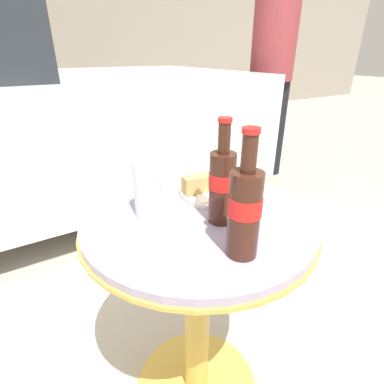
% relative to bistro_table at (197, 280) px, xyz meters
% --- Properties ---
extents(bistro_table, '(0.60, 0.60, 0.70)m').
position_rel_bistro_table_xyz_m(bistro_table, '(0.00, 0.00, 0.00)').
color(bistro_table, gold).
rests_on(bistro_table, ground_plane).
extents(cola_bottle_left, '(0.06, 0.06, 0.25)m').
position_rel_bistro_table_xyz_m(cola_bottle_left, '(0.03, -0.06, 0.32)').
color(cola_bottle_left, '#3D1E14').
rests_on(cola_bottle_left, bistro_table).
extents(cola_bottle_right, '(0.07, 0.07, 0.26)m').
position_rel_bistro_table_xyz_m(cola_bottle_right, '(-0.01, -0.19, 0.32)').
color(cola_bottle_right, '#3D1E14').
rests_on(cola_bottle_right, bistro_table).
extents(drinking_glass, '(0.07, 0.07, 0.14)m').
position_rel_bistro_table_xyz_m(drinking_glass, '(-0.11, 0.07, 0.28)').
color(drinking_glass, black).
rests_on(drinking_glass, bistro_table).
extents(lunch_plate_near, '(0.23, 0.23, 0.06)m').
position_rel_bistro_table_xyz_m(lunch_plate_near, '(0.12, 0.07, 0.24)').
color(lunch_plate_near, silver).
rests_on(lunch_plate_near, bistro_table).
extents(pedestrian, '(0.36, 0.36, 1.78)m').
position_rel_bistro_table_xyz_m(pedestrian, '(1.66, 1.42, 0.52)').
color(pedestrian, black).
rests_on(pedestrian, ground_plane).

